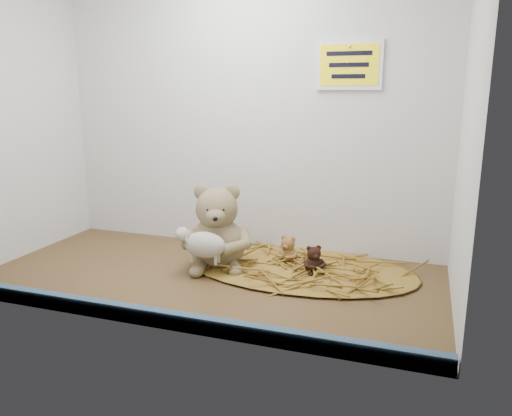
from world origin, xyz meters
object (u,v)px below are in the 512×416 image
(main_teddy, at_px, (217,226))
(toy_lamb, at_px, (205,245))
(mini_teddy_tan, at_px, (288,249))
(mini_teddy_brown, at_px, (314,258))

(main_teddy, distance_m, toy_lamb, 0.09)
(main_teddy, xyz_separation_m, mini_teddy_tan, (0.19, 0.07, -0.07))
(mini_teddy_tan, relative_size, mini_teddy_brown, 1.04)
(mini_teddy_tan, bearing_deg, mini_teddy_brown, -23.36)
(mini_teddy_tan, bearing_deg, toy_lamb, -133.07)
(main_teddy, bearing_deg, mini_teddy_brown, -17.05)
(main_teddy, relative_size, mini_teddy_brown, 3.14)
(main_teddy, height_order, mini_teddy_brown, main_teddy)
(toy_lamb, xyz_separation_m, mini_teddy_tan, (0.19, 0.15, -0.04))
(mini_teddy_tan, xyz_separation_m, mini_teddy_brown, (0.08, -0.05, -0.00))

